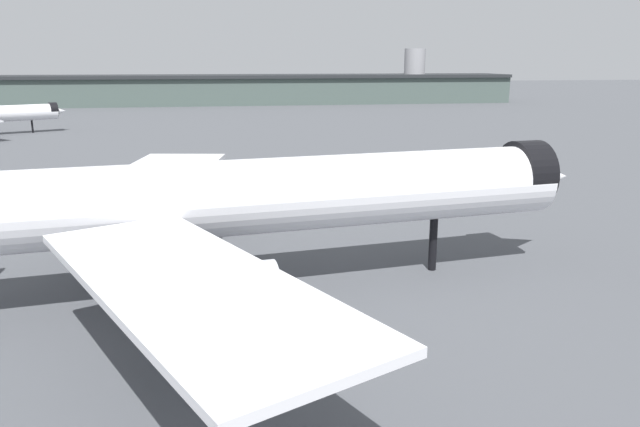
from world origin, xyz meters
name	(u,v)px	position (x,y,z in m)	size (l,w,h in m)	color
ground	(210,312)	(0.00, 0.00, 0.00)	(900.00, 900.00, 0.00)	#4C4F54
airliner_near_gate	(221,200)	(1.06, 3.47, 7.09)	(59.67, 54.13, 16.11)	white
terminal_building	(253,89)	(18.90, 206.16, 5.86)	(210.57, 29.09, 21.53)	#475651
traffic_cone_near_nose	(431,206)	(25.87, 25.91, 0.34)	(0.54, 0.54, 0.68)	#F2600C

